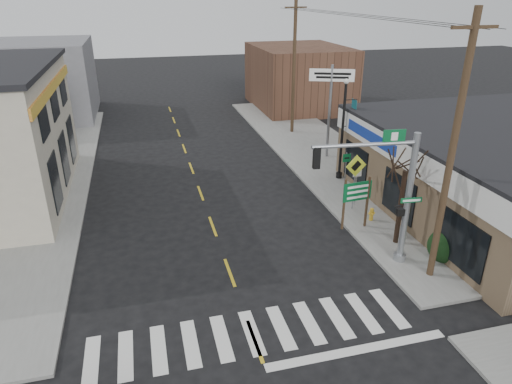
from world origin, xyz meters
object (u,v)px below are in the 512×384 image
object	(u,v)px
guide_sign	(357,196)
lamp_post	(344,122)
utility_pole_near	(452,153)
traffic_signal_pole	(395,187)
fire_hydrant	(372,213)
bare_tree	(407,157)
utility_pole_far	(294,67)
dance_center_sign	(331,88)

from	to	relation	value
guide_sign	lamp_post	size ratio (longest dim) A/B	0.43
lamp_post	utility_pole_near	world-z (taller)	utility_pole_near
traffic_signal_pole	fire_hydrant	world-z (taller)	traffic_signal_pole
traffic_signal_pole	guide_sign	distance (m)	3.44
bare_tree	utility_pole_far	xyz separation A→B (m)	(1.12, 17.46, 1.01)
traffic_signal_pole	dance_center_sign	size ratio (longest dim) A/B	0.93
traffic_signal_pole	utility_pole_far	distance (m)	19.00
bare_tree	lamp_post	bearing A→B (deg)	84.28
guide_sign	fire_hydrant	bearing A→B (deg)	18.61
traffic_signal_pole	bare_tree	distance (m)	1.93
traffic_signal_pole	utility_pole_near	xyz separation A→B (m)	(1.26, -1.24, 1.67)
guide_sign	utility_pole_near	bearing A→B (deg)	-79.45
guide_sign	fire_hydrant	size ratio (longest dim) A/B	3.83
utility_pole_far	lamp_post	bearing A→B (deg)	-97.45
utility_pole_near	utility_pole_far	size ratio (longest dim) A/B	1.01
traffic_signal_pole	bare_tree	bearing A→B (deg)	52.39
utility_pole_near	utility_pole_far	world-z (taller)	utility_pole_near
traffic_signal_pole	utility_pole_far	world-z (taller)	utility_pole_far
fire_hydrant	bare_tree	distance (m)	4.20
guide_sign	lamp_post	distance (m)	6.48
utility_pole_far	guide_sign	bearing A→B (deg)	-103.73
traffic_signal_pole	fire_hydrant	size ratio (longest dim) A/B	8.58
dance_center_sign	utility_pole_far	size ratio (longest dim) A/B	0.61
guide_sign	lamp_post	bearing A→B (deg)	66.42
fire_hydrant	utility_pole_near	world-z (taller)	utility_pole_near
traffic_signal_pole	dance_center_sign	world-z (taller)	dance_center_sign
fire_hydrant	dance_center_sign	world-z (taller)	dance_center_sign
lamp_post	dance_center_sign	bearing A→B (deg)	66.41
lamp_post	bare_tree	size ratio (longest dim) A/B	1.15
guide_sign	utility_pole_near	distance (m)	5.53
fire_hydrant	lamp_post	world-z (taller)	lamp_post
utility_pole_near	utility_pole_far	distance (m)	20.05
bare_tree	traffic_signal_pole	bearing A→B (deg)	-133.52
guide_sign	utility_pole_far	size ratio (longest dim) A/B	0.26
fire_hydrant	utility_pole_near	size ratio (longest dim) A/B	0.07
fire_hydrant	traffic_signal_pole	bearing A→B (deg)	-109.04
bare_tree	utility_pole_near	bearing A→B (deg)	-90.00
guide_sign	utility_pole_far	bearing A→B (deg)	76.35
utility_pole_near	guide_sign	bearing A→B (deg)	104.78
traffic_signal_pole	dance_center_sign	bearing A→B (deg)	83.66
bare_tree	guide_sign	bearing A→B (deg)	125.77
traffic_signal_pole	lamp_post	size ratio (longest dim) A/B	0.96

